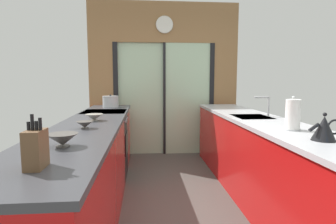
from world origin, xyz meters
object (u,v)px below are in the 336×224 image
(oven_range, at_px, (105,145))
(paper_towel_roll, at_px, (293,115))
(mixing_bowl_far, at_px, (94,117))
(stock_pot, at_px, (111,102))
(mixing_bowl_near, at_px, (63,140))
(mixing_bowl_mid, at_px, (85,125))
(kettle, at_px, (324,128))
(knife_block, at_px, (36,149))

(oven_range, height_order, paper_towel_roll, paper_towel_roll)
(mixing_bowl_far, xyz_separation_m, stock_pot, (0.00, 1.46, 0.05))
(mixing_bowl_far, relative_size, paper_towel_roll, 0.63)
(mixing_bowl_near, bearing_deg, mixing_bowl_mid, 90.00)
(oven_range, xyz_separation_m, stock_pot, (0.02, 0.58, 0.55))
(stock_pot, height_order, kettle, stock_pot)
(mixing_bowl_mid, distance_m, stock_pot, 1.93)
(mixing_bowl_near, xyz_separation_m, stock_pot, (0.00, 2.60, 0.04))
(mixing_bowl_mid, bearing_deg, mixing_bowl_near, -90.00)
(paper_towel_roll, bearing_deg, stock_pot, 129.49)
(mixing_bowl_near, xyz_separation_m, mixing_bowl_mid, (0.00, 0.67, -0.01))
(knife_block, height_order, paper_towel_roll, paper_towel_roll)
(mixing_bowl_near, relative_size, kettle, 0.79)
(knife_block, bearing_deg, mixing_bowl_far, 90.00)
(oven_range, distance_m, mixing_bowl_near, 2.09)
(paper_towel_roll, bearing_deg, oven_range, 138.62)
(mixing_bowl_far, distance_m, stock_pot, 1.46)
(oven_range, xyz_separation_m, knife_block, (0.02, -2.46, 0.56))
(kettle, bearing_deg, mixing_bowl_near, -179.20)
(mixing_bowl_far, relative_size, stock_pot, 0.73)
(mixing_bowl_near, height_order, kettle, kettle)
(kettle, bearing_deg, stock_pot, 124.71)
(mixing_bowl_mid, xyz_separation_m, stock_pot, (0.00, 1.93, 0.05))
(knife_block, relative_size, paper_towel_roll, 0.90)
(paper_towel_roll, bearing_deg, mixing_bowl_far, 158.56)
(oven_range, xyz_separation_m, mixing_bowl_near, (0.02, -2.02, 0.51))
(mixing_bowl_far, relative_size, knife_block, 0.70)
(oven_range, distance_m, mixing_bowl_far, 1.02)
(mixing_bowl_mid, bearing_deg, mixing_bowl_far, 90.00)
(mixing_bowl_near, xyz_separation_m, knife_block, (0.00, -0.43, 0.05))
(oven_range, distance_m, paper_towel_roll, 2.47)
(knife_block, bearing_deg, stock_pot, 90.00)
(knife_block, xyz_separation_m, kettle, (1.78, 0.46, -0.01))
(knife_block, bearing_deg, paper_towel_roll, 26.09)
(mixing_bowl_near, relative_size, knife_block, 0.74)
(knife_block, distance_m, kettle, 1.84)
(oven_range, bearing_deg, knife_block, -89.57)
(stock_pot, bearing_deg, kettle, -55.29)
(stock_pot, relative_size, paper_towel_roll, 0.86)
(stock_pot, height_order, paper_towel_roll, paper_towel_roll)
(stock_pot, xyz_separation_m, paper_towel_roll, (1.78, -2.16, 0.04))
(oven_range, distance_m, stock_pot, 0.80)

